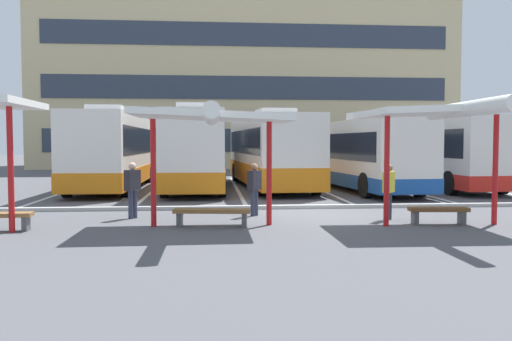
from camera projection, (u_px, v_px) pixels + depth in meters
The scene contains 21 objects.
ground_plane at pixel (313, 214), 15.68m from camera, with size 160.00×160.00×0.00m, color #515156.
terminal_building at pixel (245, 49), 47.60m from camera, with size 35.56×11.42×24.03m.
coach_bus_0 at pixel (114, 151), 24.21m from camera, with size 2.58×10.74×3.74m.
coach_bus_1 at pixel (197, 151), 23.83m from camera, with size 2.72×10.13×3.81m.
coach_bus_2 at pixel (270, 152), 25.10m from camera, with size 3.37×11.62×3.65m.
coach_bus_3 at pixel (360, 154), 23.67m from camera, with size 3.39×10.39×3.45m.
coach_bus_4 at pixel (426, 152), 25.98m from camera, with size 3.06×12.61×3.60m.
lane_stripe_0 at pixel (72, 190), 23.84m from camera, with size 0.16×14.00×0.01m, color white.
lane_stripe_1 at pixel (155, 189), 24.16m from camera, with size 0.16×14.00×0.01m, color white.
lane_stripe_2 at pixel (237, 188), 24.47m from camera, with size 0.16×14.00×0.01m, color white.
lane_stripe_3 at pixel (316, 188), 24.79m from camera, with size 0.16×14.00×0.01m, color white.
lane_stripe_4 at pixel (393, 187), 25.11m from camera, with size 0.16×14.00×0.01m, color white.
lane_stripe_5 at pixel (468, 187), 25.43m from camera, with size 0.16×14.00×0.01m, color white.
waiting_shelter_1 at pixel (211, 119), 13.09m from camera, with size 3.98×4.43×2.99m.
bench_2 at pixel (212, 213), 13.39m from camera, with size 2.00×0.65×0.45m.
waiting_shelter_2 at pixel (447, 113), 13.17m from camera, with size 3.92×4.65×3.11m.
bench_3 at pixel (438, 212), 13.70m from camera, with size 1.56×0.56×0.45m.
platform_kerb at pixel (305, 207), 17.01m from camera, with size 44.00×0.24×0.12m, color #ADADA8.
waiting_passenger_0 at pixel (254, 186), 15.29m from camera, with size 0.45×0.49×1.54m.
waiting_passenger_1 at pixel (389, 188), 14.51m from camera, with size 0.45×0.49×1.55m.
waiting_passenger_2 at pixel (132, 186), 14.76m from camera, with size 0.44×0.50×1.59m.
Camera 1 is at (-3.04, -15.38, 2.15)m, focal length 36.64 mm.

